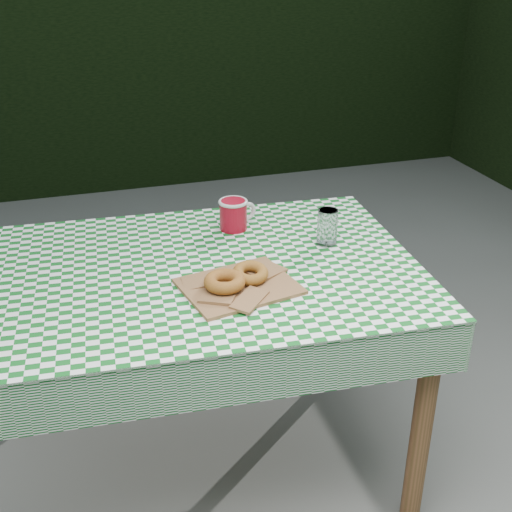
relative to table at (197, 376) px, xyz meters
The scene contains 9 objects.
ground 0.43m from the table, 151.39° to the right, with size 60.00×60.00×0.00m, color #5A5954.
hedge_north 3.15m from the table, 93.29° to the left, with size 7.00×0.70×1.80m, color black.
table is the anchor object (origin of this frame).
tablecloth 0.38m from the table, 90.00° to the right, with size 1.33×0.89×0.01m, color #0D581A.
paper_bag 0.43m from the table, 55.60° to the right, with size 0.30×0.24×0.02m, color #8F5E3E.
bagel_front 0.45m from the table, 70.15° to the right, with size 0.11×0.11×0.04m, color #9B6A20.
bagel_back 0.46m from the table, 42.98° to the right, with size 0.10×0.10×0.03m, color #9D5920.
coffee_mug 0.53m from the table, 51.36° to the left, with size 0.18×0.18×0.10m, color maroon, non-canonical shape.
drinking_glass 0.62m from the table, ahead, with size 0.06×0.06×0.11m, color silver.
Camera 1 is at (-0.14, -1.58, 1.64)m, focal length 46.15 mm.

